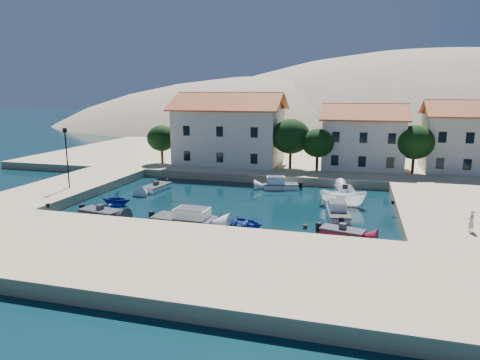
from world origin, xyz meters
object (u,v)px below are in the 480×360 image
object	(u,v)px
building_right	(462,135)
building_mid	(363,135)
cabin_cruiser_east	(338,213)
boat_east	(342,206)
lamppost	(67,152)
cabin_cruiser_south	(184,218)
rowboat_south	(236,227)
building_left	(230,128)
pedestrian	(471,221)

from	to	relation	value
building_right	building_mid	bearing A→B (deg)	-175.24
cabin_cruiser_east	boat_east	xyz separation A→B (m)	(0.22, 4.19, -0.48)
building_mid	lamppost	xyz separation A→B (m)	(-29.50, -21.00, -0.47)
building_mid	boat_east	distance (m)	17.95
building_right	cabin_cruiser_south	size ratio (longest dim) A/B	1.75
lamppost	cabin_cruiser_east	size ratio (longest dim) A/B	1.38
building_mid	rowboat_south	size ratio (longest dim) A/B	2.32
building_right	lamppost	bearing A→B (deg)	-152.07
building_left	cabin_cruiser_south	world-z (taller)	building_left
building_mid	building_right	size ratio (longest dim) A/B	1.11
rowboat_south	boat_east	size ratio (longest dim) A/B	1.01
cabin_cruiser_east	pedestrian	distance (m)	10.50
building_mid	boat_east	xyz separation A→B (m)	(-1.75, -17.09, -5.22)
building_right	boat_east	bearing A→B (deg)	-127.24
building_mid	pedestrian	xyz separation A→B (m)	(7.51, -25.61, -3.44)
rowboat_south	cabin_cruiser_south	bearing A→B (deg)	99.58
cabin_cruiser_south	rowboat_south	xyz separation A→B (m)	(4.35, 0.48, -0.48)
rowboat_south	cabin_cruiser_east	distance (m)	9.27
building_left	cabin_cruiser_east	distance (m)	26.42
lamppost	cabin_cruiser_south	distance (m)	16.75
building_left	pedestrian	size ratio (longest dim) A/B	9.45
cabin_cruiser_south	boat_east	world-z (taller)	cabin_cruiser_south
building_left	cabin_cruiser_east	size ratio (longest dim) A/B	3.26
cabin_cruiser_south	boat_east	distance (m)	15.67
lamppost	cabin_cruiser_east	xyz separation A→B (m)	(27.53, -0.27, -4.28)
cabin_cruiser_south	pedestrian	size ratio (longest dim) A/B	3.47
building_left	lamppost	world-z (taller)	building_left
lamppost	pedestrian	distance (m)	37.41
pedestrian	boat_east	bearing A→B (deg)	-83.99
cabin_cruiser_east	boat_east	distance (m)	4.22
lamppost	rowboat_south	size ratio (longest dim) A/B	1.38
building_right	cabin_cruiser_south	bearing A→B (deg)	-133.69
building_mid	cabin_cruiser_south	bearing A→B (deg)	-118.30
building_left	boat_east	size ratio (longest dim) A/B	3.27
building_left	building_right	size ratio (longest dim) A/B	1.56
lamppost	pedestrian	world-z (taller)	lamppost
building_right	building_left	bearing A→B (deg)	-176.19
building_mid	rowboat_south	xyz separation A→B (m)	(-9.92, -26.01, -5.22)
lamppost	rowboat_south	world-z (taller)	lamppost
pedestrian	cabin_cruiser_east	bearing A→B (deg)	-65.94
building_left	building_mid	xyz separation A→B (m)	(18.00, 1.00, -0.71)
cabin_cruiser_east	pedestrian	bearing A→B (deg)	-123.71
building_mid	building_right	bearing A→B (deg)	4.76
lamppost	boat_east	xyz separation A→B (m)	(27.75, 3.91, -4.75)
cabin_cruiser_south	building_left	bearing A→B (deg)	101.61
rowboat_south	pedestrian	bearing A→B (deg)	-85.42
building_right	cabin_cruiser_south	xyz separation A→B (m)	(-26.27, -27.50, -5.00)
building_mid	boat_east	bearing A→B (deg)	-95.84
rowboat_south	building_right	bearing A→B (deg)	-35.80
lamppost	pedestrian	xyz separation A→B (m)	(37.01, -4.61, -2.98)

